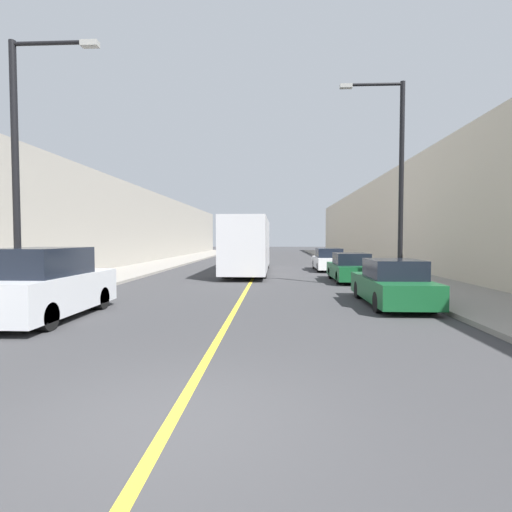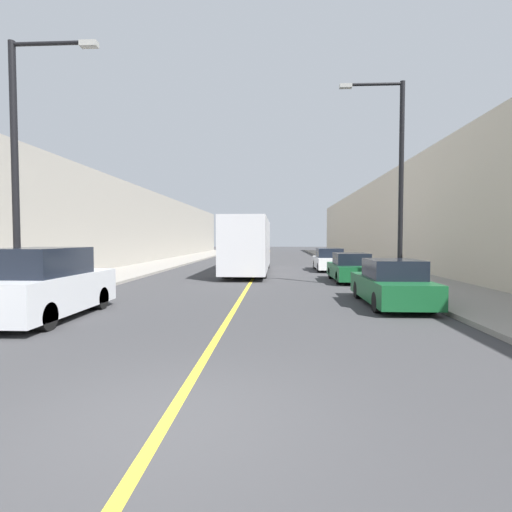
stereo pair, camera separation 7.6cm
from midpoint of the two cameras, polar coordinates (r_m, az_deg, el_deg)
The scene contains 13 objects.
ground_plane at distance 5.20m, azimuth -12.64°, elevation -22.32°, with size 200.00×200.00×0.00m, color #38383A.
sidewalk_left at distance 35.84m, azimuth -12.22°, elevation -0.90°, with size 3.85×72.00×0.14m, color gray.
sidewalk_right at distance 35.26m, azimuth 13.91°, elevation -0.98°, with size 3.85×72.00×0.14m, color gray.
building_row_left at distance 37.01m, azimuth -18.16°, elevation 4.02°, with size 4.00×72.00×6.45m, color gray.
building_row_right at distance 36.19m, azimuth 20.10°, elevation 4.78°, with size 4.00×72.00×7.40m, color beige.
road_center_line at distance 34.63m, azimuth 0.73°, elevation -1.07°, with size 0.16×72.00×0.01m, color gold.
bus at distance 25.37m, azimuth -1.13°, elevation 1.67°, with size 2.43×11.70×3.38m.
parked_suv_left at distance 12.24m, azimuth -28.10°, elevation -3.81°, with size 1.98×4.68×1.93m.
car_right_near at distance 13.74m, azimuth 18.71°, elevation -3.88°, with size 1.77×4.58×1.50m.
car_right_mid at distance 20.71m, azimuth 13.23°, elevation -1.76°, with size 1.81×4.46×1.45m.
car_right_far at distance 27.46m, azimuth 10.23°, elevation -0.63°, with size 1.82×4.63×1.52m.
street_lamp_left at distance 13.88m, azimuth -30.50°, elevation 12.10°, with size 2.65×0.24×7.78m.
street_lamp_right at distance 17.79m, azimuth 19.28°, elevation 11.25°, with size 2.65×0.24×8.46m.
Camera 1 is at (1.24, -4.54, 2.18)m, focal length 28.00 mm.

